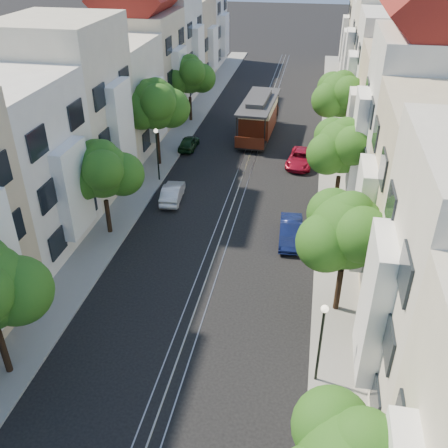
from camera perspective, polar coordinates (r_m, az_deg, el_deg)
The scene contains 22 objects.
ground at distance 43.64m, azimuth 2.94°, elevation 7.69°, with size 200.00×200.00×0.00m, color black.
sidewalk_east at distance 43.36m, azimuth 12.54°, elevation 6.90°, with size 2.50×80.00×0.12m, color gray.
sidewalk_west at distance 45.05m, azimuth -6.32°, elevation 8.39°, with size 2.50×80.00×0.12m, color gray.
rail_left at distance 43.71m, azimuth 2.22°, elevation 7.76°, with size 0.06×80.00×0.02m, color gray.
rail_slot at distance 43.64m, azimuth 2.94°, elevation 7.70°, with size 0.06×80.00×0.02m, color gray.
rail_right at distance 43.58m, azimuth 3.67°, elevation 7.65°, with size 0.06×80.00×0.02m, color gray.
lane_line at distance 43.64m, azimuth 2.94°, elevation 7.69°, with size 0.08×80.00×0.01m, color tan.
townhouses_east at distance 42.01m, azimuth 19.78°, elevation 12.54°, with size 7.75×72.00×12.00m.
townhouses_west at distance 44.85m, azimuth -12.59°, elevation 14.55°, with size 7.75×72.00×11.76m.
tree_e_b at distance 24.31m, azimuth 13.99°, elevation -1.01°, with size 4.93×4.08×6.68m.
tree_e_c at distance 34.23m, azimuth 13.48°, elevation 8.45°, with size 4.84×3.99×6.52m.
tree_e_d at distance 44.54m, azimuth 13.25°, elevation 14.08°, with size 5.01×4.16×6.85m.
tree_w_b at distance 31.27m, azimuth -13.69°, elevation 5.83°, with size 4.72×3.87×6.27m.
tree_w_c at distance 40.60m, azimuth -7.78°, elevation 13.28°, with size 5.13×4.28×7.09m.
tree_w_d at distance 50.88m, azimuth -3.92°, elevation 16.55°, with size 4.84×3.99×6.52m.
lamp_east at distance 21.38m, azimuth 11.09°, elevation -12.09°, with size 0.32×0.32×4.16m.
lamp_west at distance 38.44m, azimuth -7.67°, elevation 8.73°, with size 0.32×0.32×4.16m.
cable_car at distance 47.59m, azimuth 3.97°, elevation 12.32°, with size 3.22×9.11×3.45m.
parked_car_e_mid at distance 31.69m, azimuth 7.63°, elevation -0.87°, with size 1.39×3.98×1.31m, color #0C1540.
parked_car_e_far at distance 42.22m, azimuth 8.75°, elevation 7.43°, with size 2.01×4.36×1.21m, color maroon.
parked_car_w_mid at distance 36.35m, azimuth -5.90°, elevation 3.60°, with size 1.30×3.72×1.23m, color silver.
parked_car_w_far at distance 45.12m, azimuth -4.05°, elevation 9.25°, with size 1.36×3.38×1.15m, color black.
Camera 1 is at (5.14, -11.75, 17.26)m, focal length 40.00 mm.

